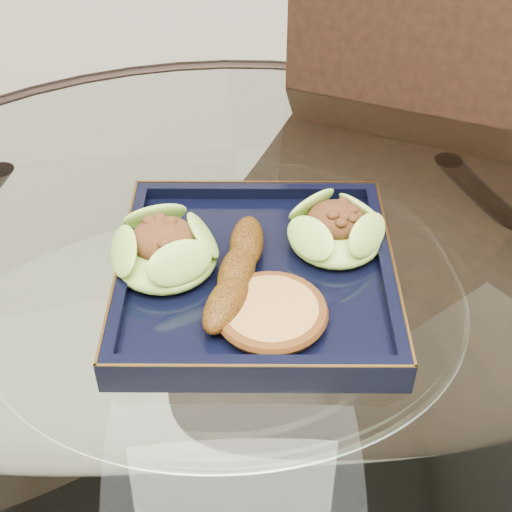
{
  "coord_description": "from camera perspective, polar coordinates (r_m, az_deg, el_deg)",
  "views": [
    {
      "loc": [
        0.01,
        -0.47,
        1.25
      ],
      "look_at": [
        0.03,
        0.05,
        0.8
      ],
      "focal_mm": 50.0,
      "sensor_mm": 36.0,
      "label": 1
    }
  ],
  "objects": [
    {
      "name": "lettuce_wrap_right",
      "position": [
        0.73,
        6.38,
        1.89
      ],
      "size": [
        0.12,
        0.12,
        0.03
      ],
      "primitive_type": "ellipsoid",
      "rotation": [
        0.0,
        0.0,
        0.32
      ],
      "color": "#79AF32",
      "rests_on": "navy_plate"
    },
    {
      "name": "roasted_plantain",
      "position": [
        0.68,
        -1.54,
        -1.24
      ],
      "size": [
        0.07,
        0.16,
        0.03
      ],
      "primitive_type": "ellipsoid",
      "rotation": [
        0.0,
        0.0,
        1.33
      ],
      "color": "#5D3409",
      "rests_on": "navy_plate"
    },
    {
      "name": "crumb_patty",
      "position": [
        0.65,
        1.22,
        -4.64
      ],
      "size": [
        0.1,
        0.1,
        0.02
      ],
      "primitive_type": "cylinder",
      "rotation": [
        0.0,
        0.0,
        0.16
      ],
      "color": "#BA7C3E",
      "rests_on": "navy_plate"
    },
    {
      "name": "navy_plate",
      "position": [
        0.71,
        0.0,
        -1.84
      ],
      "size": [
        0.28,
        0.28,
        0.02
      ],
      "primitive_type": "cube",
      "rotation": [
        0.0,
        0.0,
        -0.04
      ],
      "color": "black",
      "rests_on": "dining_table"
    },
    {
      "name": "dining_chair",
      "position": [
        1.03,
        11.25,
        -0.35
      ],
      "size": [
        0.6,
        0.6,
        1.05
      ],
      "rotation": [
        0.0,
        0.0,
        -0.43
      ],
      "color": "black",
      "rests_on": "ground"
    },
    {
      "name": "lettuce_wrap_left",
      "position": [
        0.7,
        -7.31,
        0.28
      ],
      "size": [
        0.11,
        0.11,
        0.04
      ],
      "primitive_type": "ellipsoid",
      "rotation": [
        0.0,
        0.0,
        -0.07
      ],
      "color": "#70A22F",
      "rests_on": "navy_plate"
    },
    {
      "name": "dining_table",
      "position": [
        0.81,
        -1.93,
        -13.63
      ],
      "size": [
        1.13,
        1.13,
        0.77
      ],
      "color": "white",
      "rests_on": "ground"
    }
  ]
}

